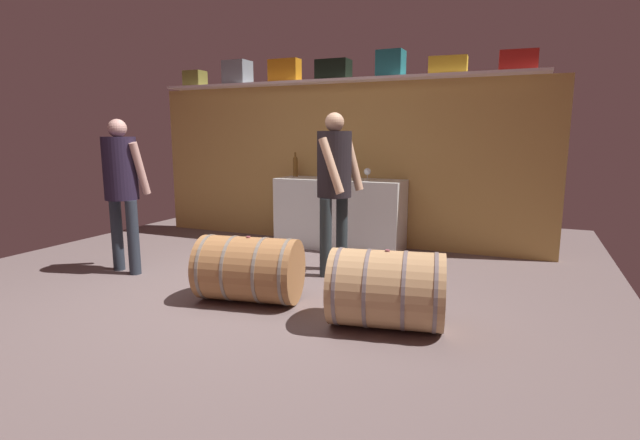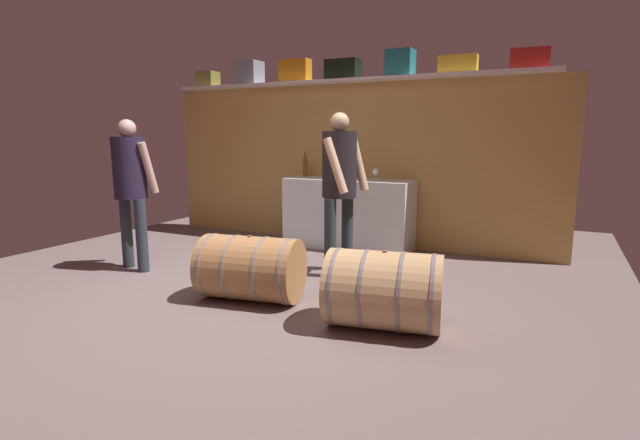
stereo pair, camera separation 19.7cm
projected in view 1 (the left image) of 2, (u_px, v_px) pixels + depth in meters
ground_plane at (269, 280)px, 4.91m from camera, size 6.71×8.39×0.02m
back_wall_panel at (338, 165)px, 6.49m from camera, size 5.51×0.10×2.12m
high_shelf_board at (335, 81)px, 6.16m from camera, size 5.07×0.40×0.03m
toolcase_olive at (195, 79)px, 6.99m from camera, size 0.28×0.23×0.22m
toolcase_grey at (237, 73)px, 6.70m from camera, size 0.36×0.28×0.32m
toolcase_orange at (285, 71)px, 6.41m from camera, size 0.43×0.19×0.30m
toolcase_black at (333, 70)px, 6.15m from camera, size 0.43×0.26×0.25m
toolcase_teal at (391, 64)px, 5.85m from camera, size 0.33×0.26×0.31m
toolcase_yellow at (448, 65)px, 5.59m from camera, size 0.44×0.22×0.20m
toolcase_red at (518, 61)px, 5.30m from camera, size 0.41×0.27×0.22m
work_cabinet at (340, 214)px, 6.22m from camera, size 1.65×0.56×0.90m
wine_bottle_amber at (295, 166)px, 6.51m from camera, size 0.06×0.06×0.33m
wine_bottle_green at (338, 170)px, 5.96m from camera, size 0.07×0.07×0.29m
wine_glass at (367, 172)px, 5.93m from camera, size 0.09×0.09×0.15m
wine_barrel_near at (249, 269)px, 4.21m from camera, size 0.95×0.71×0.58m
wine_barrel_far at (387, 289)px, 3.63m from camera, size 0.94×0.73×0.61m
winemaker_pouring at (335, 176)px, 4.95m from camera, size 0.45×0.54×1.68m
visitor_tasting at (122, 180)px, 5.01m from camera, size 0.51×0.43×1.61m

